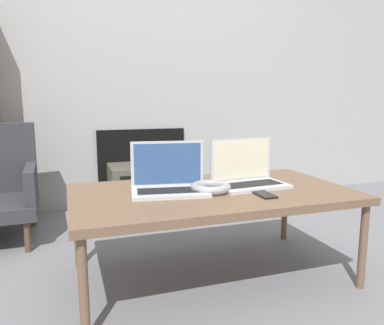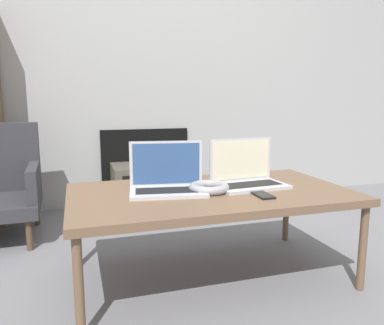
% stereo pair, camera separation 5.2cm
% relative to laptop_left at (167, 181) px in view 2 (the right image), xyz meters
% --- Properties ---
extents(ground_plane, '(14.00, 14.00, 0.00)m').
position_rel_laptop_left_xyz_m(ground_plane, '(0.20, -0.37, -0.49)').
color(ground_plane, slate).
extents(wall_back, '(7.00, 0.08, 2.60)m').
position_rel_laptop_left_xyz_m(wall_back, '(0.20, 1.42, 0.79)').
color(wall_back, '#999999').
rests_on(wall_back, ground_plane).
extents(table, '(1.32, 0.73, 0.44)m').
position_rel_laptop_left_xyz_m(table, '(0.20, -0.04, -0.08)').
color(table, brown).
rests_on(table, ground_plane).
extents(laptop_left, '(0.38, 0.27, 0.23)m').
position_rel_laptop_left_xyz_m(laptop_left, '(0.00, 0.00, 0.00)').
color(laptop_left, '#B2B2B7').
rests_on(laptop_left, table).
extents(laptop_right, '(0.36, 0.24, 0.23)m').
position_rel_laptop_left_xyz_m(laptop_right, '(0.41, 0.00, 0.00)').
color(laptop_right, '#B2B2B7').
rests_on(laptop_right, table).
extents(headphones, '(0.19, 0.19, 0.04)m').
position_rel_laptop_left_xyz_m(headphones, '(0.19, -0.06, -0.03)').
color(headphones, gray).
rests_on(headphones, table).
extents(phone, '(0.07, 0.13, 0.01)m').
position_rel_laptop_left_xyz_m(phone, '(0.39, -0.21, -0.05)').
color(phone, black).
rests_on(phone, table).
extents(tv, '(0.58, 0.39, 0.37)m').
position_rel_laptop_left_xyz_m(tv, '(0.14, 1.17, -0.31)').
color(tv, '#4C473D').
rests_on(tv, ground_plane).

